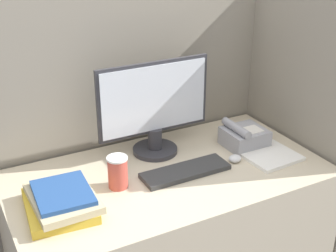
{
  "coord_description": "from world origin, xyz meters",
  "views": [
    {
      "loc": [
        -0.78,
        -1.13,
        1.74
      ],
      "look_at": [
        0.02,
        0.38,
        0.95
      ],
      "focal_mm": 50.0,
      "sensor_mm": 36.0,
      "label": 1
    }
  ],
  "objects_px": {
    "mouse": "(235,159)",
    "monitor": "(154,110)",
    "book_stack": "(61,201)",
    "coffee_cup": "(118,172)",
    "desk_telephone": "(244,137)",
    "keyboard": "(185,171)"
  },
  "relations": [
    {
      "from": "monitor",
      "to": "coffee_cup",
      "type": "relative_size",
      "value": 3.94
    },
    {
      "from": "mouse",
      "to": "book_stack",
      "type": "height_order",
      "value": "book_stack"
    },
    {
      "from": "coffee_cup",
      "to": "book_stack",
      "type": "relative_size",
      "value": 0.43
    },
    {
      "from": "book_stack",
      "to": "desk_telephone",
      "type": "relative_size",
      "value": 1.68
    },
    {
      "from": "mouse",
      "to": "monitor",
      "type": "bearing_deg",
      "value": 136.91
    },
    {
      "from": "keyboard",
      "to": "book_stack",
      "type": "relative_size",
      "value": 1.22
    },
    {
      "from": "keyboard",
      "to": "coffee_cup",
      "type": "height_order",
      "value": "coffee_cup"
    },
    {
      "from": "mouse",
      "to": "desk_telephone",
      "type": "xyz_separation_m",
      "value": [
        0.12,
        0.11,
        0.03
      ]
    },
    {
      "from": "book_stack",
      "to": "mouse",
      "type": "bearing_deg",
      "value": 0.01
    },
    {
      "from": "monitor",
      "to": "book_stack",
      "type": "bearing_deg",
      "value": -153.66
    },
    {
      "from": "monitor",
      "to": "coffee_cup",
      "type": "bearing_deg",
      "value": -142.6
    },
    {
      "from": "coffee_cup",
      "to": "desk_telephone",
      "type": "xyz_separation_m",
      "value": [
        0.64,
        0.06,
        -0.02
      ]
    },
    {
      "from": "monitor",
      "to": "coffee_cup",
      "type": "xyz_separation_m",
      "value": [
        -0.26,
        -0.2,
        -0.14
      ]
    },
    {
      "from": "monitor",
      "to": "mouse",
      "type": "distance_m",
      "value": 0.41
    },
    {
      "from": "keyboard",
      "to": "coffee_cup",
      "type": "relative_size",
      "value": 2.86
    },
    {
      "from": "keyboard",
      "to": "desk_telephone",
      "type": "distance_m",
      "value": 0.37
    },
    {
      "from": "monitor",
      "to": "coffee_cup",
      "type": "height_order",
      "value": "monitor"
    },
    {
      "from": "mouse",
      "to": "coffee_cup",
      "type": "bearing_deg",
      "value": 174.6
    },
    {
      "from": "mouse",
      "to": "book_stack",
      "type": "distance_m",
      "value": 0.76
    },
    {
      "from": "monitor",
      "to": "book_stack",
      "type": "relative_size",
      "value": 1.68
    },
    {
      "from": "keyboard",
      "to": "monitor",
      "type": "bearing_deg",
      "value": 96.34
    },
    {
      "from": "monitor",
      "to": "mouse",
      "type": "xyz_separation_m",
      "value": [
        0.26,
        -0.25,
        -0.19
      ]
    }
  ]
}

